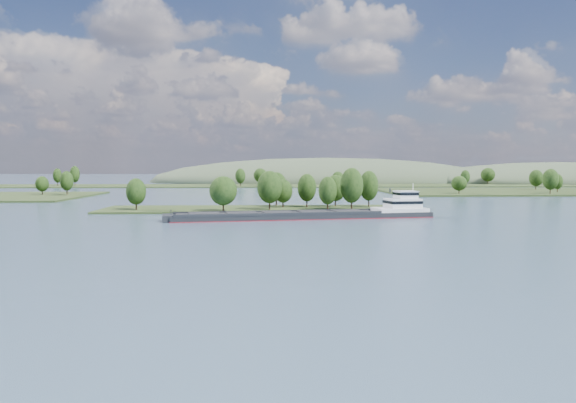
{
  "coord_description": "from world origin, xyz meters",
  "views": [
    {
      "loc": [
        3.66,
        -6.89,
        14.77
      ],
      "look_at": [
        9.43,
        130.0,
        6.0
      ],
      "focal_mm": 35.0,
      "sensor_mm": 36.0,
      "label": 1
    }
  ],
  "objects": [
    {
      "name": "ground",
      "position": [
        0.0,
        120.0,
        0.0
      ],
      "size": [
        1800.0,
        1800.0,
        0.0
      ],
      "primitive_type": "plane",
      "color": "#3B5465",
      "rests_on": "ground"
    },
    {
      "name": "tree_island",
      "position": [
        7.08,
        179.39,
        4.3
      ],
      "size": [
        100.0,
        31.51,
        14.77
      ],
      "color": "#212F15",
      "rests_on": "ground"
    },
    {
      "name": "back_shoreline",
      "position": [
        8.99,
        399.83,
        0.79
      ],
      "size": [
        900.0,
        60.0,
        15.22
      ],
      "color": "#212F15",
      "rests_on": "ground"
    },
    {
      "name": "hill_east",
      "position": [
        260.0,
        470.0,
        0.0
      ],
      "size": [
        260.0,
        140.0,
        36.0
      ],
      "primitive_type": "ellipsoid",
      "color": "#384630",
      "rests_on": "ground"
    },
    {
      "name": "hill_west",
      "position": [
        60.0,
        500.0,
        0.0
      ],
      "size": [
        320.0,
        160.0,
        44.0
      ],
      "primitive_type": "ellipsoid",
      "color": "#384630",
      "rests_on": "ground"
    },
    {
      "name": "cargo_barge",
      "position": [
        19.28,
        149.79,
        1.29
      ],
      "size": [
        76.12,
        22.21,
        10.24
      ],
      "color": "black",
      "rests_on": "ground"
    }
  ]
}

